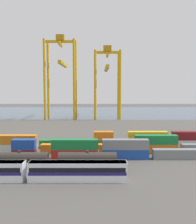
{
  "coord_description": "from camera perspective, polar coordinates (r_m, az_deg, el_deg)",
  "views": [
    {
      "loc": [
        7.27,
        -76.13,
        18.45
      ],
      "look_at": [
        7.64,
        30.24,
        9.22
      ],
      "focal_mm": 43.5,
      "sensor_mm": 36.0,
      "label": 1
    }
  ],
  "objects": [
    {
      "name": "shipping_container_11",
      "position": [
        78.96,
        -7.74,
        -7.63
      ],
      "size": [
        12.1,
        2.44,
        2.6
      ],
      "primitive_type": "cube",
      "color": "orange",
      "rests_on": "ground_plane"
    },
    {
      "name": "shipping_container_5",
      "position": [
        72.38,
        5.57,
        -8.77
      ],
      "size": [
        12.1,
        2.44,
        2.6
      ],
      "primitive_type": "cube",
      "color": "#1C4299",
      "rests_on": "ground_plane"
    },
    {
      "name": "shipping_container_21",
      "position": [
        84.11,
        0.97,
        -5.0
      ],
      "size": [
        6.04,
        2.44,
        2.6
      ],
      "primitive_type": "cube",
      "color": "orange",
      "rests_on": "shipping_container_20"
    },
    {
      "name": "shipping_container_1",
      "position": [
        74.58,
        -15.44,
        -8.52
      ],
      "size": [
        6.04,
        2.44,
        2.6
      ],
      "primitive_type": "cube",
      "color": "maroon",
      "rests_on": "ground_plane"
    },
    {
      "name": "shipping_container_2",
      "position": [
        74.03,
        -15.49,
        -6.56
      ],
      "size": [
        6.04,
        2.44,
        2.6
      ],
      "primitive_type": "cube",
      "color": "#1C4299",
      "rests_on": "shipping_container_1"
    },
    {
      "name": "ground_plane",
      "position": [
        117.81,
        -3.74,
        -4.06
      ],
      "size": [
        420.0,
        420.0,
        0.0
      ],
      "primitive_type": "plane",
      "color": "#4C4944"
    },
    {
      "name": "shipping_container_14",
      "position": [
        79.5,
        11.88,
        -5.69
      ],
      "size": [
        12.1,
        2.44,
        2.6
      ],
      "primitive_type": "cube",
      "color": "#197538",
      "rests_on": "shipping_container_13"
    },
    {
      "name": "shipping_container_9",
      "position": [
        81.8,
        -17.18,
        -7.37
      ],
      "size": [
        12.1,
        2.44,
        2.6
      ],
      "primitive_type": "cube",
      "color": "silver",
      "rests_on": "ground_plane"
    },
    {
      "name": "shipping_container_4",
      "position": [
        71.7,
        -5.12,
        -6.77
      ],
      "size": [
        12.1,
        2.44,
        2.6
      ],
      "primitive_type": "cube",
      "color": "#197538",
      "rests_on": "shipping_container_3"
    },
    {
      "name": "shipping_container_20",
      "position": [
        84.6,
        0.97,
        -6.74
      ],
      "size": [
        6.04,
        2.44,
        2.6
      ],
      "primitive_type": "cube",
      "color": "#197538",
      "rests_on": "ground_plane"
    },
    {
      "name": "shipping_container_12",
      "position": [
        78.35,
        2.12,
        -7.69
      ],
      "size": [
        6.04,
        2.44,
        2.6
      ],
      "primitive_type": "cube",
      "color": "orange",
      "rests_on": "ground_plane"
    },
    {
      "name": "shipping_container_19",
      "position": [
        85.42,
        -8.29,
        -6.68
      ],
      "size": [
        12.1,
        2.44,
        2.6
      ],
      "primitive_type": "cube",
      "color": "#197538",
      "rests_on": "ground_plane"
    },
    {
      "name": "shipping_container_3",
      "position": [
        72.28,
        -5.1,
        -8.79
      ],
      "size": [
        12.1,
        2.44,
        2.6
      ],
      "primitive_type": "cube",
      "color": "#AD211C",
      "rests_on": "ground_plane"
    },
    {
      "name": "shipping_container_25",
      "position": [
        88.96,
        18.92,
        -4.72
      ],
      "size": [
        12.1,
        2.44,
        2.6
      ],
      "primitive_type": "cube",
      "color": "maroon",
      "rests_on": "shipping_container_24"
    },
    {
      "name": "harbour_water",
      "position": [
        214.78,
        -2.14,
        0.03
      ],
      "size": [
        400.0,
        110.0,
        0.01
      ],
      "primitive_type": "cube",
      "color": "#384C60",
      "rests_on": "ground_plane"
    },
    {
      "name": "shipping_container_7",
      "position": [
        74.87,
        15.85,
        -8.47
      ],
      "size": [
        12.1,
        2.44,
        2.6
      ],
      "primitive_type": "cube",
      "color": "slate",
      "rests_on": "ground_plane"
    },
    {
      "name": "gantry_crane_west",
      "position": [
        170.51,
        -7.97,
        8.82
      ],
      "size": [
        19.0,
        35.03,
        50.68
      ],
      "color": "gold",
      "rests_on": "ground_plane"
    },
    {
      "name": "shipping_container_24",
      "position": [
        89.43,
        18.87,
        -6.37
      ],
      "size": [
        12.1,
        2.44,
        2.6
      ],
      "primitive_type": "cube",
      "color": "silver",
      "rests_on": "ground_plane"
    },
    {
      "name": "shipping_container_18",
      "position": [
        88.37,
        -17.15,
        -6.45
      ],
      "size": [
        12.1,
        2.44,
        2.6
      ],
      "primitive_type": "cube",
      "color": "gold",
      "rests_on": "ground_plane"
    },
    {
      "name": "shipping_container_10",
      "position": [
        81.29,
        -17.23,
        -5.58
      ],
      "size": [
        12.1,
        2.44,
        2.6
      ],
      "primitive_type": "cube",
      "color": "orange",
      "rests_on": "shipping_container_9"
    },
    {
      "name": "gantry_crane_central",
      "position": [
        169.9,
        1.73,
        7.84
      ],
      "size": [
        16.26,
        39.84,
        44.23
      ],
      "color": "gold",
      "rests_on": "ground_plane"
    },
    {
      "name": "passenger_train",
      "position": [
        57.23,
        -14.96,
        -11.77
      ],
      "size": [
        40.12,
        3.14,
        3.9
      ],
      "color": "silver",
      "rests_on": "ground_plane"
    },
    {
      "name": "freight_tank_row",
      "position": [
        65.13,
        -16.41,
        -9.8
      ],
      "size": [
        44.25,
        2.93,
        4.39
      ],
      "color": "#232326",
      "rests_on": "ground_plane"
    },
    {
      "name": "shipping_container_22",
      "position": [
        85.97,
        10.17,
        -6.63
      ],
      "size": [
        12.1,
        2.44,
        2.6
      ],
      "primitive_type": "cube",
      "color": "silver",
      "rests_on": "ground_plane"
    },
    {
      "name": "shipping_container_23",
      "position": [
        85.49,
        10.2,
        -4.92
      ],
      "size": [
        12.1,
        2.44,
        2.6
      ],
      "primitive_type": "cube",
      "color": "gold",
      "rests_on": "shipping_container_22"
    },
    {
      "name": "shipping_container_13",
      "position": [
        80.02,
        11.85,
        -7.52
      ],
      "size": [
        12.1,
        2.44,
        2.6
      ],
      "primitive_type": "cube",
      "color": "orange",
      "rests_on": "ground_plane"
    },
    {
      "name": "shipping_container_6",
      "position": [
        71.8,
        5.58,
        -6.76
      ],
      "size": [
        12.1,
        2.44,
        2.6
      ],
      "primitive_type": "cube",
      "color": "slate",
      "rests_on": "shipping_container_5"
    }
  ]
}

